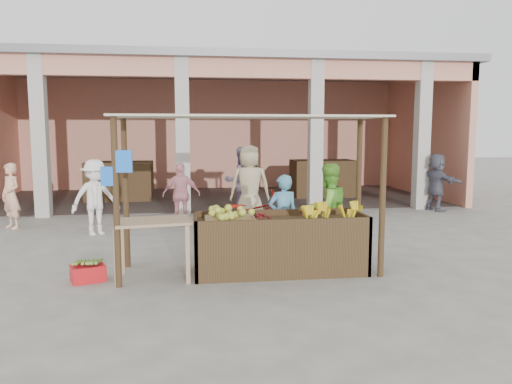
{
  "coord_description": "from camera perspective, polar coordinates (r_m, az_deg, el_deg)",
  "views": [
    {
      "loc": [
        -0.86,
        -7.37,
        2.17
      ],
      "look_at": [
        0.3,
        1.2,
        1.1
      ],
      "focal_mm": 35.0,
      "sensor_mm": 36.0,
      "label": 1
    }
  ],
  "objects": [
    {
      "name": "motorcycle",
      "position": [
        9.96,
        -0.82,
        -2.55
      ],
      "size": [
        0.75,
        1.95,
        1.01
      ],
      "primitive_type": "imported",
      "rotation": [
        0.0,
        0.0,
        1.53
      ],
      "color": "maroon",
      "rests_on": "ground"
    },
    {
      "name": "shopper_d",
      "position": [
        14.31,
        19.93,
        1.25
      ],
      "size": [
        0.99,
        1.63,
        1.65
      ],
      "primitive_type": "imported",
      "rotation": [
        0.0,
        0.0,
        1.82
      ],
      "color": "#545362",
      "rests_on": "ground"
    },
    {
      "name": "berry_heap",
      "position": [
        7.56,
        0.46,
        -2.85
      ],
      "size": [
        0.41,
        0.34,
        0.13
      ],
      "primitive_type": "ellipsoid",
      "color": "maroon",
      "rests_on": "fruit_stall"
    },
    {
      "name": "plantain_bundle",
      "position": [
        7.64,
        -18.7,
        -7.67
      ],
      "size": [
        0.35,
        0.25,
        0.07
      ],
      "primitive_type": null,
      "color": "olive",
      "rests_on": "red_crate"
    },
    {
      "name": "papaya_pile",
      "position": [
        7.37,
        -11.69,
        -2.41
      ],
      "size": [
        0.68,
        0.39,
        0.19
      ],
      "primitive_type": null,
      "color": "#457E29",
      "rests_on": "side_table"
    },
    {
      "name": "vendor_blue",
      "position": [
        8.43,
        3.11,
        -2.52
      ],
      "size": [
        0.64,
        0.51,
        1.53
      ],
      "primitive_type": "imported",
      "rotation": [
        0.0,
        0.0,
        3.31
      ],
      "color": "#529AC0",
      "rests_on": "ground"
    },
    {
      "name": "melon_tray",
      "position": [
        7.5,
        -2.96,
        -2.72
      ],
      "size": [
        0.75,
        0.65,
        0.2
      ],
      "color": "olive",
      "rests_on": "fruit_stall"
    },
    {
      "name": "produce_sacks",
      "position": [
        13.49,
        7.47,
        -1.04
      ],
      "size": [
        0.74,
        0.69,
        0.56
      ],
      "color": "maroon",
      "rests_on": "ground"
    },
    {
      "name": "red_crate",
      "position": [
        7.68,
        -18.65,
        -8.78
      ],
      "size": [
        0.55,
        0.48,
        0.24
      ],
      "primitive_type": "cube",
      "rotation": [
        0.0,
        0.0,
        0.38
      ],
      "color": "red",
      "rests_on": "ground"
    },
    {
      "name": "stall_awning",
      "position": [
        7.48,
        -1.22,
        5.61
      ],
      "size": [
        4.09,
        1.35,
        2.39
      ],
      "color": "#48351C",
      "rests_on": "ground"
    },
    {
      "name": "shopper_f",
      "position": [
        12.67,
        -1.74,
        1.6
      ],
      "size": [
        1.03,
        0.73,
        1.92
      ],
      "primitive_type": "imported",
      "rotation": [
        0.0,
        0.0,
        3.36
      ],
      "color": "slate",
      "rests_on": "ground"
    },
    {
      "name": "banana_heap",
      "position": [
        7.75,
        8.74,
        -2.52
      ],
      "size": [
        0.97,
        0.53,
        0.18
      ],
      "primitive_type": null,
      "color": "gold",
      "rests_on": "fruit_stall"
    },
    {
      "name": "shopper_b",
      "position": [
        11.42,
        -8.53,
        -0.04
      ],
      "size": [
        0.92,
        0.51,
        1.54
      ],
      "primitive_type": "imported",
      "rotation": [
        0.0,
        0.0,
        3.11
      ],
      "color": "pink",
      "rests_on": "ground"
    },
    {
      "name": "market_building",
      "position": [
        16.33,
        -4.54,
        8.91
      ],
      "size": [
        14.4,
        6.4,
        4.2
      ],
      "color": "tan",
      "rests_on": "ground"
    },
    {
      "name": "vendor_green",
      "position": [
        8.67,
        8.22,
        -1.77
      ],
      "size": [
        0.93,
        0.72,
        1.69
      ],
      "primitive_type": "imported",
      "rotation": [
        0.0,
        0.0,
        3.49
      ],
      "color": "#77CC3E",
      "rests_on": "ground"
    },
    {
      "name": "shopper_e",
      "position": [
        12.25,
        -26.21,
        -0.27
      ],
      "size": [
        0.71,
        0.69,
        1.52
      ],
      "primitive_type": "imported",
      "rotation": [
        0.0,
        0.0,
        -0.71
      ],
      "color": "#F6B38D",
      "rests_on": "ground"
    },
    {
      "name": "shopper_a",
      "position": [
        10.85,
        -17.89,
        -0.25
      ],
      "size": [
        1.22,
        1.01,
        1.7
      ],
      "primitive_type": "imported",
      "rotation": [
        0.0,
        0.0,
        0.52
      ],
      "color": "white",
      "rests_on": "ground"
    },
    {
      "name": "fruit_stall",
      "position": [
        7.7,
        2.7,
        -6.21
      ],
      "size": [
        2.6,
        0.95,
        0.8
      ],
      "primitive_type": "cube",
      "color": "#48351C",
      "rests_on": "ground"
    },
    {
      "name": "side_table",
      "position": [
        7.42,
        -11.64,
        -4.23
      ],
      "size": [
        1.18,
        0.88,
        0.87
      ],
      "rotation": [
        0.0,
        0.0,
        0.16
      ],
      "color": "tan",
      "rests_on": "ground"
    },
    {
      "name": "ground",
      "position": [
        7.73,
        -1.02,
        -9.21
      ],
      "size": [
        60.0,
        60.0,
        0.0
      ],
      "primitive_type": "plane",
      "color": "slate",
      "rests_on": "ground"
    },
    {
      "name": "shopper_c",
      "position": [
        11.15,
        -0.72,
        1.17
      ],
      "size": [
        1.04,
        0.73,
        2.04
      ],
      "primitive_type": "imported",
      "rotation": [
        0.0,
        0.0,
        3.05
      ],
      "color": "tan",
      "rests_on": "ground"
    }
  ]
}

